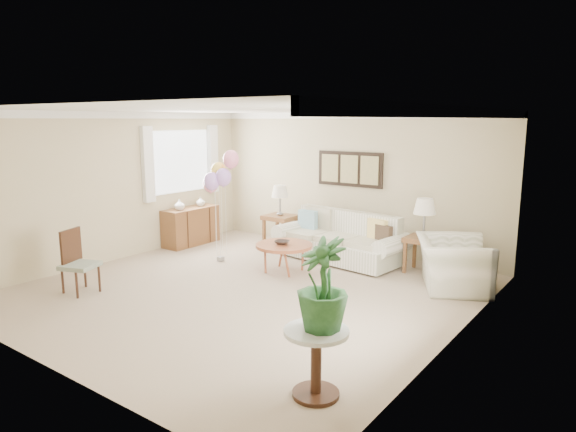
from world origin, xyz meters
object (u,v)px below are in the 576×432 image
object	(u,v)px
coffee_table	(284,246)
accent_chair	(77,260)
armchair	(453,264)
sofa	(341,242)
balloon_cluster	(219,175)

from	to	relation	value
coffee_table	accent_chair	size ratio (longest dim) A/B	1.02
coffee_table	armchair	world-z (taller)	armchair
sofa	coffee_table	distance (m)	1.22
balloon_cluster	sofa	bearing A→B (deg)	37.59
armchair	balloon_cluster	world-z (taller)	balloon_cluster
sofa	armchair	distance (m)	2.12
coffee_table	accent_chair	xyz separation A→B (m)	(-1.82, -2.55, 0.04)
accent_chair	sofa	bearing A→B (deg)	58.81
coffee_table	balloon_cluster	world-z (taller)	balloon_cluster
balloon_cluster	armchair	bearing A→B (deg)	14.15
armchair	balloon_cluster	bearing A→B (deg)	76.90
accent_chair	coffee_table	bearing A→B (deg)	54.39
coffee_table	armchair	xyz separation A→B (m)	(2.50, 0.80, -0.06)
coffee_table	balloon_cluster	size ratio (longest dim) A/B	0.47
sofa	armchair	size ratio (longest dim) A/B	2.12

